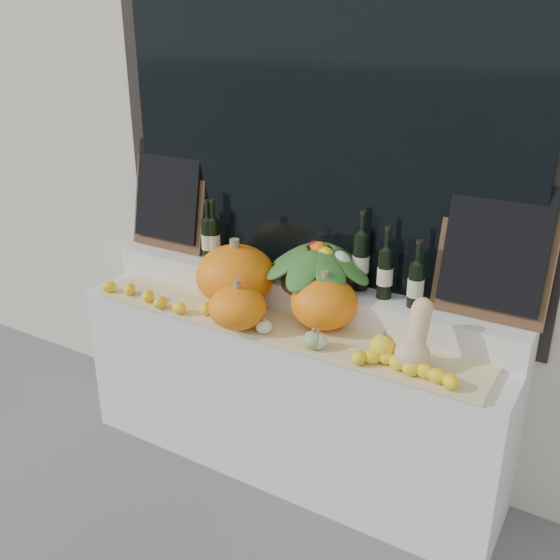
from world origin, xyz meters
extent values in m
cube|color=beige|center=(0.00, 2.25, 2.25)|extent=(7.00, 0.90, 4.50)
cube|color=black|center=(0.00, 1.80, 1.90)|extent=(2.40, 0.04, 2.10)
cube|color=black|center=(0.00, 1.77, 1.90)|extent=(2.20, 0.02, 2.00)
cube|color=silver|center=(0.00, 1.52, 0.44)|extent=(2.30, 0.55, 0.88)
cube|color=silver|center=(0.00, 1.68, 0.96)|extent=(2.30, 0.25, 0.16)
cube|color=tan|center=(0.00, 1.40, 0.89)|extent=(2.10, 0.32, 0.02)
ellipsoid|color=orange|center=(-0.31, 1.51, 1.06)|extent=(0.46, 0.46, 0.31)
ellipsoid|color=orange|center=(0.22, 1.50, 1.03)|extent=(0.41, 0.41, 0.25)
ellipsoid|color=orange|center=(-0.14, 1.28, 1.01)|extent=(0.31, 0.31, 0.21)
ellipsoid|color=#DFB483|center=(0.72, 1.34, 0.97)|extent=(0.15, 0.15, 0.13)
cylinder|color=#DFB483|center=(0.72, 1.39, 1.08)|extent=(0.09, 0.14, 0.18)
sphere|color=#DFB483|center=(0.72, 1.43, 1.15)|extent=(0.09, 0.09, 0.09)
ellipsoid|color=#346B20|center=(0.28, 1.28, 0.95)|extent=(0.10, 0.10, 0.08)
cylinder|color=olive|center=(0.28, 1.28, 1.00)|extent=(0.02, 0.02, 0.02)
ellipsoid|color=#346B20|center=(-0.16, 1.28, 0.94)|extent=(0.09, 0.09, 0.08)
cylinder|color=olive|center=(-0.16, 1.28, 1.00)|extent=(0.02, 0.02, 0.02)
ellipsoid|color=beige|center=(0.01, 1.29, 0.94)|extent=(0.08, 0.08, 0.06)
cylinder|color=olive|center=(0.01, 1.29, 0.98)|extent=(0.02, 0.02, 0.02)
ellipsoid|color=yellow|center=(-0.11, 1.28, 0.97)|extent=(0.13, 0.13, 0.14)
cylinder|color=olive|center=(-0.11, 1.28, 1.05)|extent=(0.02, 0.02, 0.02)
ellipsoid|color=beige|center=(0.29, 1.29, 0.94)|extent=(0.09, 0.09, 0.08)
cylinder|color=olive|center=(0.29, 1.29, 0.99)|extent=(0.02, 0.02, 0.02)
ellipsoid|color=yellow|center=(0.58, 1.35, 0.96)|extent=(0.11, 0.11, 0.12)
cylinder|color=olive|center=(0.58, 1.35, 1.04)|extent=(0.02, 0.02, 0.02)
cylinder|color=black|center=(0.10, 1.66, 1.10)|extent=(0.38, 0.38, 0.11)
cylinder|color=black|center=(-0.60, 1.67, 1.15)|extent=(0.07, 0.07, 0.23)
cylinder|color=black|center=(-0.60, 1.67, 1.32)|extent=(0.03, 0.03, 0.10)
cylinder|color=beige|center=(-0.60, 1.67, 1.14)|extent=(0.08, 0.08, 0.08)
cylinder|color=black|center=(-0.60, 1.67, 1.37)|extent=(0.03, 0.03, 0.02)
cylinder|color=black|center=(-0.57, 1.69, 1.15)|extent=(0.07, 0.07, 0.23)
cylinder|color=black|center=(-0.57, 1.69, 1.32)|extent=(0.03, 0.03, 0.10)
cylinder|color=beige|center=(-0.57, 1.69, 1.14)|extent=(0.08, 0.08, 0.08)
cylinder|color=black|center=(-0.57, 1.69, 1.38)|extent=(0.03, 0.03, 0.02)
cylinder|color=black|center=(0.30, 1.72, 1.18)|extent=(0.08, 0.08, 0.29)
cylinder|color=black|center=(0.30, 1.72, 1.38)|extent=(0.03, 0.03, 0.10)
cylinder|color=beige|center=(0.30, 1.72, 1.17)|extent=(0.08, 0.08, 0.08)
cylinder|color=black|center=(0.30, 1.72, 1.43)|extent=(0.03, 0.03, 0.02)
cylinder|color=black|center=(0.44, 1.69, 1.16)|extent=(0.07, 0.07, 0.24)
cylinder|color=black|center=(0.44, 1.69, 1.33)|extent=(0.03, 0.03, 0.10)
cylinder|color=beige|center=(0.44, 1.69, 1.15)|extent=(0.08, 0.08, 0.08)
cylinder|color=black|center=(0.44, 1.69, 1.39)|extent=(0.03, 0.03, 0.02)
cylinder|color=black|center=(0.60, 1.66, 1.15)|extent=(0.07, 0.07, 0.21)
cylinder|color=black|center=(0.60, 1.66, 1.30)|extent=(0.03, 0.03, 0.10)
cylinder|color=beige|center=(0.60, 1.66, 1.14)|extent=(0.08, 0.08, 0.08)
cylinder|color=black|center=(0.60, 1.66, 1.36)|extent=(0.03, 0.03, 0.02)
cube|color=#4C331E|center=(-0.92, 1.75, 1.35)|extent=(0.50, 0.14, 0.61)
cube|color=black|center=(-0.92, 1.73, 1.38)|extent=(0.44, 0.13, 0.55)
cube|color=#4C331E|center=(0.92, 1.75, 1.35)|extent=(0.50, 0.14, 0.61)
cube|color=black|center=(0.92, 1.73, 1.38)|extent=(0.44, 0.13, 0.55)
camera|label=1|loc=(1.43, -0.93, 2.26)|focal=40.00mm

